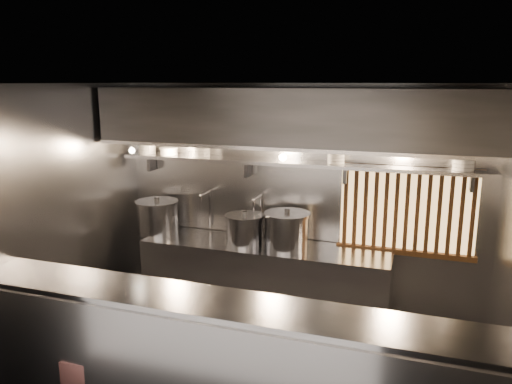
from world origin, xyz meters
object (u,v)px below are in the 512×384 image
Objects in this scene: stock_pot_left at (158,217)px; stock_pot_mid at (287,230)px; heat_lamp at (131,145)px; pendant_bulb at (283,157)px; stock_pot_right at (245,229)px.

stock_pot_mid is (1.73, -0.03, -0.00)m from stock_pot_left.
heat_lamp reaches higher than pendant_bulb.
stock_pot_left is 1.26× the size of stock_pot_right.
pendant_bulb reaches higher than stock_pot_left.
heat_lamp reaches higher than stock_pot_mid.
pendant_bulb is 0.33× the size of stock_pot_mid.
stock_pot_right is (1.21, -0.05, -0.03)m from stock_pot_left.
stock_pot_left is (0.15, 0.30, -0.95)m from heat_lamp.
heat_lamp reaches higher than stock_pot_right.
stock_pot_right is at bearing -2.47° from stock_pot_left.
heat_lamp is at bearing -169.74° from stock_pot_right.
heat_lamp is at bearing -169.00° from pendant_bulb.
stock_pot_mid is 0.52m from stock_pot_right.
stock_pot_left is at bearing 177.53° from stock_pot_right.
pendant_bulb is 0.33× the size of stock_pot_right.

